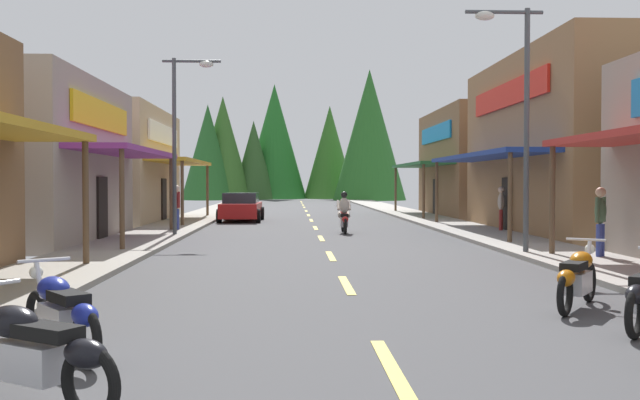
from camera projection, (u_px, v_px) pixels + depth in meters
name	position (u px, v px, depth m)	size (l,w,h in m)	color
ground	(314.00, 227.00, 31.83)	(9.33, 93.82, 0.10)	#424244
sidewalk_left	(180.00, 224.00, 31.58)	(2.51, 93.82, 0.12)	gray
sidewalk_right	(446.00, 224.00, 32.07)	(2.51, 93.82, 0.12)	#9E9991
centerline_dashes	(311.00, 220.00, 36.34)	(0.16, 71.40, 0.01)	#E0C64C
storefront_left_far	(85.00, 166.00, 34.33)	(9.29, 10.57, 5.40)	tan
storefront_right_middle	(611.00, 145.00, 27.21)	(9.75, 12.49, 6.69)	olive
storefront_right_far	(507.00, 163.00, 40.59)	(9.93, 11.01, 5.97)	brown
streetlamp_left	(183.00, 121.00, 24.85)	(2.02, 0.30, 6.21)	#474C51
streetlamp_right	(516.00, 96.00, 18.51)	(2.02, 0.30, 6.40)	#474C51
motorcycle_parked_right_3	(577.00, 277.00, 10.83)	(1.32, 1.80, 1.04)	black
motorcycle_parked_left_1	(30.00, 351.00, 6.07)	(1.86, 1.24, 1.04)	black
motorcycle_parked_left_2	(61.00, 312.00, 7.92)	(1.38, 1.76, 1.04)	black
rider_cruising_lead	(344.00, 216.00, 27.00)	(0.60, 2.14, 1.57)	black
pedestrian_by_shop	(501.00, 206.00, 26.88)	(0.36, 0.54, 1.76)	maroon
pedestrian_browsing	(600.00, 218.00, 17.39)	(0.44, 0.44, 1.80)	#333F8C
pedestrian_waiting	(177.00, 205.00, 27.32)	(0.41, 0.50, 1.81)	#333F8C
parked_car_curbside	(241.00, 207.00, 35.26)	(2.13, 4.33, 1.40)	#B21919
treeline_backdrop	(295.00, 146.00, 79.66)	(24.16, 14.65, 13.96)	#2B4F23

